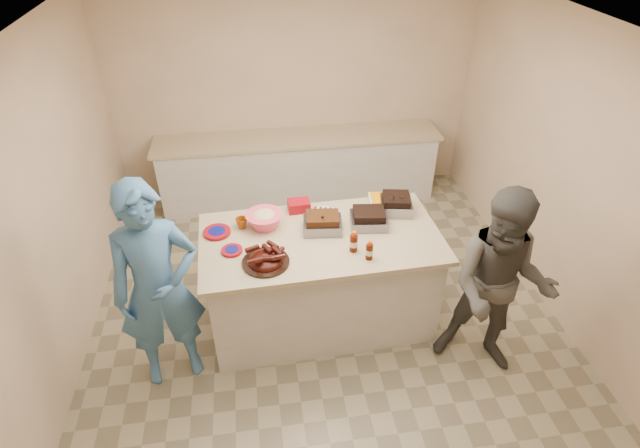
{
  "coord_description": "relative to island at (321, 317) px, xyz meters",
  "views": [
    {
      "loc": [
        -0.58,
        -3.54,
        3.6
      ],
      "look_at": [
        -0.05,
        -0.02,
        1.1
      ],
      "focal_mm": 28.0,
      "sensor_mm": 36.0,
      "label": 1
    }
  ],
  "objects": [
    {
      "name": "plate_stack_small",
      "position": [
        -0.77,
        -0.1,
        1.0
      ],
      "size": [
        0.18,
        0.18,
        0.02
      ],
      "primitive_type": "cylinder",
      "rotation": [
        0.0,
        0.0,
        0.03
      ],
      "color": "maroon",
      "rests_on": "island"
    },
    {
      "name": "mac_cheese_dish",
      "position": [
        0.7,
        0.42,
        1.0
      ],
      "size": [
        0.35,
        0.27,
        0.09
      ],
      "primitive_type": "cube",
      "rotation": [
        0.0,
        0.0,
        -0.11
      ],
      "color": "#FCA605",
      "rests_on": "island"
    },
    {
      "name": "mustard_bottle",
      "position": [
        -0.07,
        0.03,
        1.0
      ],
      "size": [
        0.04,
        0.04,
        0.11
      ],
      "primitive_type": "cylinder",
      "rotation": [
        0.0,
        0.0,
        0.03
      ],
      "color": "#D7B100",
      "rests_on": "island"
    },
    {
      "name": "rib_platter",
      "position": [
        -0.5,
        -0.29,
        1.0
      ],
      "size": [
        0.43,
        0.43,
        0.16
      ],
      "primitive_type": null,
      "rotation": [
        0.0,
        0.0,
        -0.1
      ],
      "color": "#3B0C06",
      "rests_on": "island"
    },
    {
      "name": "bbq_bottle_b",
      "position": [
        0.35,
        -0.36,
        1.0
      ],
      "size": [
        0.06,
        0.06,
        0.18
      ],
      "primitive_type": "cylinder",
      "rotation": [
        0.0,
        0.0,
        0.03
      ],
      "color": "#410D03",
      "rests_on": "island"
    },
    {
      "name": "plastic_cup",
      "position": [
        -0.68,
        0.24,
        1.0
      ],
      "size": [
        0.11,
        0.1,
        0.11
      ],
      "primitive_type": "imported",
      "rotation": [
        0.0,
        0.0,
        0.03
      ],
      "color": "#8D400B",
      "rests_on": "island"
    },
    {
      "name": "guest_gray",
      "position": [
        1.35,
        -0.73,
        0.0
      ],
      "size": [
        1.54,
        1.95,
        0.66
      ],
      "primitive_type": "imported",
      "rotation": [
        0.0,
        0.0,
        -0.46
      ],
      "color": "#53514A",
      "rests_on": "ground"
    },
    {
      "name": "island",
      "position": [
        0.0,
        0.0,
        0.0
      ],
      "size": [
        2.14,
        1.18,
        1.0
      ],
      "primitive_type": null,
      "rotation": [
        0.0,
        0.0,
        0.03
      ],
      "color": "silver",
      "rests_on": "ground"
    },
    {
      "name": "basket_stack",
      "position": [
        -0.14,
        0.44,
        1.0
      ],
      "size": [
        0.21,
        0.16,
        0.1
      ],
      "primitive_type": "cube",
      "rotation": [
        0.0,
        0.0,
        0.03
      ],
      "color": "maroon",
      "rests_on": "island"
    },
    {
      "name": "brisket_tray",
      "position": [
        0.45,
        0.11,
        1.0
      ],
      "size": [
        0.36,
        0.31,
        0.1
      ],
      "primitive_type": "cube",
      "rotation": [
        0.0,
        0.0,
        -0.12
      ],
      "color": "black",
      "rests_on": "island"
    },
    {
      "name": "sausage_plate",
      "position": [
        0.08,
        0.33,
        1.0
      ],
      "size": [
        0.33,
        0.33,
        0.05
      ],
      "primitive_type": "cylinder",
      "rotation": [
        0.0,
        0.0,
        -0.25
      ],
      "color": "silver",
      "rests_on": "island"
    },
    {
      "name": "sauce_bowl",
      "position": [
        -0.02,
        0.18,
        1.0
      ],
      "size": [
        0.14,
        0.05,
        0.14
      ],
      "primitive_type": "imported",
      "rotation": [
        0.0,
        0.0,
        0.03
      ],
      "color": "silver",
      "rests_on": "island"
    },
    {
      "name": "bbq_bottle_a",
      "position": [
        0.24,
        -0.24,
        1.0
      ],
      "size": [
        0.07,
        0.07,
        0.2
      ],
      "primitive_type": "cylinder",
      "rotation": [
        0.0,
        0.0,
        0.03
      ],
      "color": "#410D03",
      "rests_on": "island"
    },
    {
      "name": "coleslaw_bowl",
      "position": [
        -0.48,
        0.23,
        1.0
      ],
      "size": [
        0.35,
        0.35,
        0.23
      ],
      "primitive_type": null,
      "rotation": [
        0.0,
        0.0,
        0.03
      ],
      "color": "#FB4C6B",
      "rests_on": "island"
    },
    {
      "name": "room",
      "position": [
        0.05,
        0.07,
        0.0
      ],
      "size": [
        4.5,
        5.0,
        2.7
      ],
      "primitive_type": null,
      "color": "beige",
      "rests_on": "ground"
    },
    {
      "name": "plate_stack_large",
      "position": [
        -0.9,
        0.18,
        1.0
      ],
      "size": [
        0.25,
        0.25,
        0.03
      ],
      "primitive_type": "cylinder",
      "rotation": [
        0.0,
        0.0,
        0.03
      ],
      "color": "maroon",
      "rests_on": "island"
    },
    {
      "name": "roasting_pan",
      "position": [
        0.75,
        0.3,
        1.0
      ],
      "size": [
        0.33,
        0.33,
        0.11
      ],
      "primitive_type": "cube",
      "rotation": [
        0.0,
        0.0,
        -0.19
      ],
      "color": "gray",
      "rests_on": "island"
    },
    {
      "name": "back_counter",
      "position": [
        0.05,
        2.27,
        0.45
      ],
      "size": [
        3.6,
        0.64,
        0.9
      ],
      "primitive_type": null,
      "color": "silver",
      "rests_on": "ground"
    },
    {
      "name": "guest_blue",
      "position": [
        -1.35,
        -0.43,
        0.0
      ],
      "size": [
        1.1,
        2.0,
        0.45
      ],
      "primitive_type": "imported",
      "rotation": [
        0.0,
        0.0,
        0.23
      ],
      "color": "teal",
      "rests_on": "ground"
    },
    {
      "name": "pulled_pork_tray",
      "position": [
        0.03,
        0.1,
        1.0
      ],
      "size": [
        0.36,
        0.29,
        0.1
      ],
      "primitive_type": "cube",
      "rotation": [
        0.0,
        0.0,
        -0.11
      ],
      "color": "#47230F",
      "rests_on": "island"
    }
  ]
}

